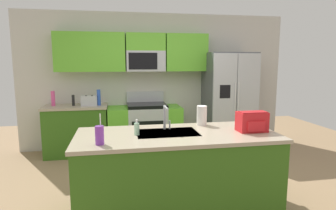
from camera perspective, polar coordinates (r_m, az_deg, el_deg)
ground_plane at (r=3.95m, az=2.25°, el=-16.55°), size 9.00×9.00×0.00m
kitchen_wall_unit at (r=5.61m, az=-3.75°, el=6.49°), size 5.20×0.43×2.60m
back_counter at (r=5.48m, az=-17.69°, el=-4.75°), size 1.11×0.63×0.90m
range_oven at (r=5.46m, az=-4.60°, el=-4.50°), size 1.36×0.61×1.10m
refrigerator at (r=5.70m, az=11.97°, el=0.82°), size 0.90×0.76×1.85m
island_counter at (r=3.31m, az=1.74°, el=-13.15°), size 2.20×0.96×0.90m
toaster at (r=5.31m, az=-15.41°, el=0.85°), size 0.28×0.16×0.18m
pepper_mill at (r=5.39m, az=-18.34°, el=0.89°), size 0.05×0.05×0.19m
bottle_blue at (r=5.30m, az=-13.61°, el=1.47°), size 0.06×0.06×0.28m
bottle_pink at (r=5.49m, az=-21.91°, el=1.21°), size 0.07×0.07×0.26m
sink_faucet at (r=3.30m, az=-0.50°, el=-2.07°), size 0.08×0.21×0.28m
drink_cup_purple at (r=2.81m, az=-13.47°, el=-5.85°), size 0.08×0.08×0.30m
soap_dispenser at (r=3.10m, az=-6.24°, el=-4.72°), size 0.06×0.06×0.17m
paper_towel_roll at (r=3.58m, az=6.74°, el=-2.07°), size 0.12×0.12×0.24m
backpack at (r=3.37m, az=16.39°, el=-3.11°), size 0.32×0.22×0.23m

